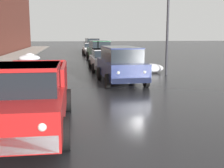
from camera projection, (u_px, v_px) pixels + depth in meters
snow_bank_along_left_kerb at (150, 68)px, 18.59m from camera, size 1.69×1.24×0.57m
snow_bank_mid_block_left at (30, 58)px, 26.09m from camera, size 1.89×1.46×0.76m
pickup_truck_red_approaching_near_lane at (28, 96)px, 7.42m from camera, size 2.12×5.36×1.76m
suv_darkblue_parked_kerbside_close at (121, 64)px, 14.54m from camera, size 2.17×4.42×1.82m
sedan_silver_parked_kerbside_mid at (103, 59)px, 19.97m from camera, size 1.89×4.48×1.42m
suv_green_parked_far_down_block at (99, 50)px, 27.39m from camera, size 2.29×4.50×1.82m
sedan_white_queued_behind_truck at (91, 48)px, 34.51m from camera, size 2.04×4.10×1.42m
suv_black_at_far_intersection at (92, 45)px, 40.26m from camera, size 2.29×4.37×1.82m
street_lamp_post at (168, 12)px, 17.09m from camera, size 0.44×0.24×6.68m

